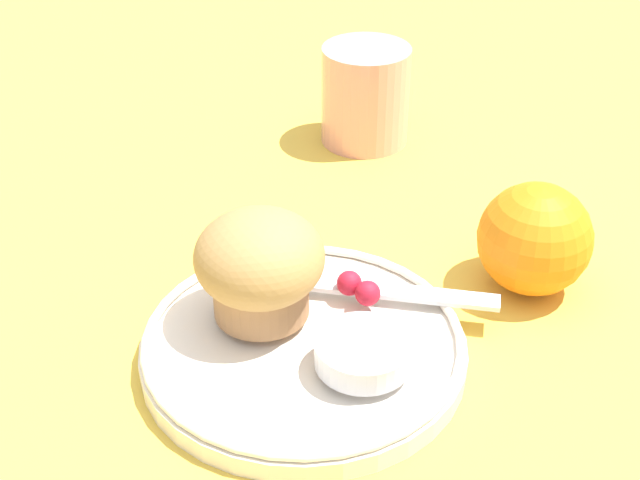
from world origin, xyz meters
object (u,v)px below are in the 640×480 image
muffin (260,266)px  butter_knife (369,290)px  orange_fruit (535,239)px  juice_glass (365,95)px

muffin → butter_knife: bearing=59.9°
muffin → orange_fruit: 0.19m
orange_fruit → muffin: bearing=-120.1°
muffin → juice_glass: bearing=117.7°
butter_knife → orange_fruit: 0.12m
muffin → orange_fruit: muffin is taller
muffin → juice_glass: muffin is taller
muffin → juice_glass: size_ratio=0.93×
juice_glass → butter_knife: bearing=-48.4°
orange_fruit → juice_glass: juice_glass is taller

